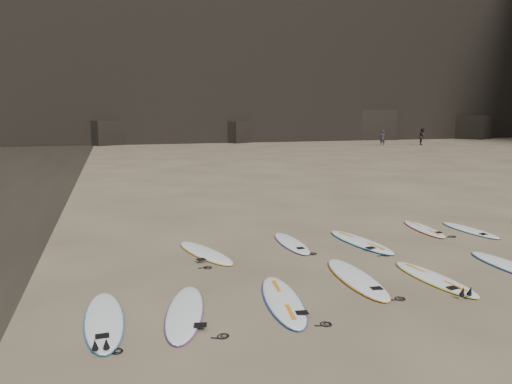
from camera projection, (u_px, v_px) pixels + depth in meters
ground at (369, 279)px, 10.71m from camera, size 240.00×240.00×0.00m
surfboard_0 at (185, 312)px, 8.85m from camera, size 1.18×2.65×0.09m
surfboard_1 at (283, 300)px, 9.40m from camera, size 0.98×2.72×0.10m
surfboard_2 at (356, 278)px, 10.63m from camera, size 0.82×2.81×0.10m
surfboard_3 at (434, 278)px, 10.63m from camera, size 0.81×2.53×0.09m
surfboard_4 at (511, 266)px, 11.42m from camera, size 0.62×2.54×0.09m
surfboard_5 at (205, 252)px, 12.53m from camera, size 1.36×2.56×0.09m
surfboard_6 at (291, 243)px, 13.44m from camera, size 0.58×2.33×0.08m
surfboard_7 at (360, 242)px, 13.56m from camera, size 1.03×2.78×0.10m
surfboard_8 at (424, 229)px, 15.06m from camera, size 0.76×2.30×0.08m
surfboard_9 at (470, 230)px, 14.91m from camera, size 0.70×2.26×0.08m
surfboard_11 at (104, 319)px, 8.53m from camera, size 0.69×2.64×0.09m
person_a at (382, 138)px, 50.53m from camera, size 0.67×0.57×1.54m
person_b at (423, 137)px, 50.87m from camera, size 1.03×1.08×1.75m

